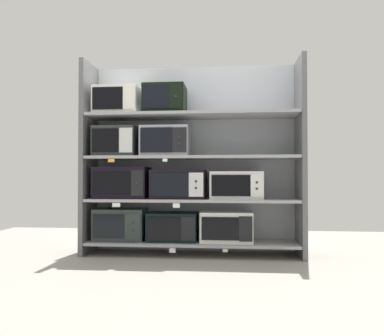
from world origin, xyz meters
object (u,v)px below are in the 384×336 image
microwave_3 (122,183)px  microwave_6 (117,142)px  microwave_0 (120,224)px  microwave_9 (165,100)px  microwave_8 (118,102)px  microwave_5 (236,185)px  microwave_7 (166,142)px  microwave_2 (226,227)px  microwave_1 (173,227)px  microwave_4 (179,184)px

microwave_3 → microwave_6: (-0.06, -0.00, 0.44)m
microwave_0 → microwave_3: bearing=0.1°
microwave_9 → microwave_8: bearing=-180.0°
microwave_5 → microwave_9: microwave_9 is taller
microwave_3 → microwave_7: size_ratio=1.13×
microwave_2 → microwave_6: size_ratio=1.20×
microwave_7 → microwave_9: size_ratio=1.15×
microwave_1 → microwave_5: (0.68, 0.00, 0.45)m
microwave_1 → microwave_5: bearing=0.0°
microwave_7 → microwave_0: bearing=180.0°
microwave_4 → microwave_1: bearing=180.0°
microwave_2 → microwave_3: (-1.13, 0.00, 0.46)m
microwave_4 → microwave_6: size_ratio=1.26×
microwave_6 → microwave_9: size_ratio=1.03×
microwave_8 → microwave_7: bearing=-0.0°
microwave_5 → microwave_8: size_ratio=1.16×
microwave_2 → microwave_5: (0.10, -0.00, 0.44)m
microwave_3 → microwave_9: (0.47, -0.00, 0.89)m
microwave_1 → microwave_2: 0.57m
microwave_0 → microwave_8: (-0.03, -0.00, 1.34)m
microwave_6 → microwave_7: size_ratio=0.90×
microwave_6 → microwave_7: microwave_6 is taller
microwave_2 → microwave_5: microwave_5 is taller
microwave_0 → microwave_1: 0.57m
microwave_4 → microwave_9: microwave_9 is taller
microwave_3 → microwave_9: bearing=-0.0°
microwave_8 → microwave_9: size_ratio=1.08×
microwave_3 → microwave_1: bearing=-0.0°
microwave_1 → microwave_7: bearing=-179.9°
microwave_9 → microwave_5: bearing=0.0°
microwave_2 → microwave_7: 1.11m
microwave_0 → microwave_9: 1.43m
microwave_8 → microwave_4: bearing=-0.0°
microwave_3 → microwave_5: bearing=-0.0°
microwave_2 → microwave_7: size_ratio=1.07×
microwave_1 → microwave_9: (-0.08, 0.00, 1.36)m
microwave_3 → microwave_0: bearing=-179.9°
microwave_3 → microwave_9: microwave_9 is taller
microwave_4 → microwave_5: bearing=0.0°
microwave_2 → microwave_9: size_ratio=1.24×
microwave_0 → microwave_1: size_ratio=1.03×
microwave_5 → microwave_7: 0.88m
microwave_1 → microwave_3: microwave_3 is taller
microwave_2 → microwave_7: bearing=-180.0°
microwave_1 → microwave_4: microwave_4 is taller
microwave_1 → microwave_9: bearing=179.9°
microwave_1 → microwave_8: size_ratio=1.11×
microwave_2 → microwave_3: size_ratio=0.95×
microwave_1 → microwave_2: (0.57, 0.00, 0.01)m
microwave_4 → microwave_9: bearing=179.9°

